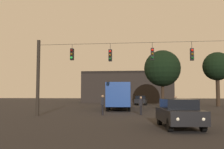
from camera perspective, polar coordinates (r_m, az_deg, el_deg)
ground_plane at (r=29.33m, az=5.17°, el=-7.74°), size 168.00×168.00×0.00m
overhead_signal_span at (r=21.03m, az=4.35°, el=0.96°), size 15.96×0.44×6.30m
city_bus at (r=31.76m, az=1.68°, el=-4.12°), size 3.12×11.12×3.00m
car_near_right at (r=14.54m, az=14.24°, el=-8.03°), size 2.26×4.48×1.52m
car_far_left at (r=44.14m, az=6.28°, el=-5.52°), size 2.16×4.45×1.52m
pedestrian_crossing_left at (r=22.93m, az=6.28°, el=-6.48°), size 0.32×0.41×1.58m
pedestrian_crossing_center at (r=22.48m, az=-2.05°, el=-6.34°), size 0.25×0.37×1.71m
pedestrian_crossing_right at (r=20.99m, az=13.61°, el=-6.46°), size 0.36×0.42×1.66m
corner_building at (r=58.95m, az=3.58°, el=-2.84°), size 18.81×11.98×6.49m
tree_left_silhouette at (r=41.81m, az=21.79°, el=1.57°), size 4.19×4.19×7.98m
tree_behind_building at (r=39.62m, az=10.84°, el=1.29°), size 5.36×5.36×8.27m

